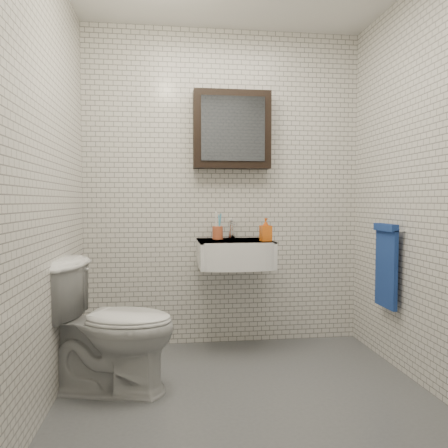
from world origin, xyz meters
The scene contains 9 objects.
ground centered at (0.00, 0.00, 0.01)m, with size 2.20×2.00×0.01m, color #4F5257.
room_shell centered at (0.00, 0.00, 1.47)m, with size 2.22×2.02×2.51m.
washbasin centered at (0.05, 0.73, 0.76)m, with size 0.55×0.50×0.20m.
faucet centered at (0.05, 0.93, 0.92)m, with size 0.06×0.20×0.15m.
mirror_cabinet centered at (0.05, 0.93, 1.70)m, with size 0.60×0.15×0.60m.
towel_rail centered at (1.04, 0.35, 0.72)m, with size 0.09×0.30×0.58m.
toothbrush_cup centered at (-0.07, 0.87, 0.91)m, with size 0.09×0.09×0.22m.
soap_bottle centered at (0.27, 0.67, 0.94)m, with size 0.08×0.08×0.17m, color #DE5317.
toilet centered at (-0.80, 0.18, 0.40)m, with size 0.45×0.78×0.80m, color silver.
Camera 1 is at (-0.45, -2.47, 1.14)m, focal length 35.00 mm.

